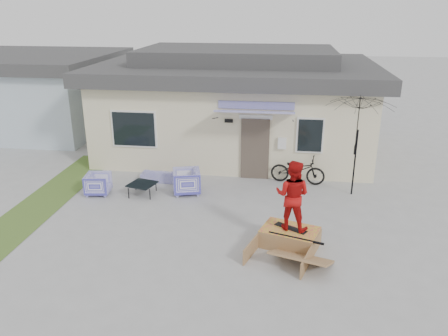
# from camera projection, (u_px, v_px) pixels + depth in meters

# --- Properties ---
(ground) EXTENTS (90.00, 90.00, 0.00)m
(ground) POSITION_uv_depth(u_px,v_px,m) (203.00, 239.00, 11.50)
(ground) COLOR #969696
(ground) RESTS_ON ground
(grass_strip) EXTENTS (1.40, 8.00, 0.01)m
(grass_strip) POSITION_uv_depth(u_px,v_px,m) (51.00, 197.00, 14.01)
(grass_strip) COLOR #405E25
(grass_strip) RESTS_ON ground
(house) EXTENTS (10.80, 8.49, 4.10)m
(house) POSITION_uv_depth(u_px,v_px,m) (237.00, 101.00, 18.28)
(house) COLOR beige
(house) RESTS_ON ground
(neighbor_house) EXTENTS (8.60, 7.60, 3.50)m
(neighbor_house) POSITION_uv_depth(u_px,v_px,m) (24.00, 90.00, 21.51)
(neighbor_house) COLOR #ACBECD
(neighbor_house) RESTS_ON ground
(loveseat) EXTENTS (1.38, 0.44, 0.54)m
(loveseat) POSITION_uv_depth(u_px,v_px,m) (162.00, 173.00, 15.21)
(loveseat) COLOR #3431AA
(loveseat) RESTS_ON ground
(armchair_left) EXTENTS (0.77, 0.81, 0.75)m
(armchair_left) POSITION_uv_depth(u_px,v_px,m) (98.00, 183.00, 14.12)
(armchair_left) COLOR #3431AA
(armchair_left) RESTS_ON ground
(armchair_right) EXTENTS (0.97, 1.01, 0.86)m
(armchair_right) POSITION_uv_depth(u_px,v_px,m) (186.00, 180.00, 14.16)
(armchair_right) COLOR #3431AA
(armchair_right) RESTS_ON ground
(coffee_table) EXTENTS (0.94, 0.94, 0.38)m
(coffee_table) POSITION_uv_depth(u_px,v_px,m) (143.00, 189.00, 14.12)
(coffee_table) COLOR black
(coffee_table) RESTS_ON ground
(bicycle) EXTENTS (1.87, 0.88, 1.15)m
(bicycle) POSITION_uv_depth(u_px,v_px,m) (298.00, 167.00, 14.91)
(bicycle) COLOR black
(bicycle) RESTS_ON ground
(patio_umbrella) EXTENTS (2.62, 2.54, 2.20)m
(patio_umbrella) POSITION_uv_depth(u_px,v_px,m) (357.00, 141.00, 13.63)
(patio_umbrella) COLOR black
(patio_umbrella) RESTS_ON ground
(skate_ramp) EXTENTS (1.83, 2.12, 0.45)m
(skate_ramp) POSITION_uv_depth(u_px,v_px,m) (290.00, 237.00, 11.12)
(skate_ramp) COLOR olive
(skate_ramp) RESTS_ON ground
(skateboard) EXTENTS (0.83, 0.62, 0.05)m
(skateboard) POSITION_uv_depth(u_px,v_px,m) (291.00, 228.00, 11.07)
(skateboard) COLOR black
(skateboard) RESTS_ON skate_ramp
(skater) EXTENTS (1.00, 0.87, 1.75)m
(skater) POSITION_uv_depth(u_px,v_px,m) (293.00, 194.00, 10.76)
(skater) COLOR #AB0E0E
(skater) RESTS_ON skateboard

